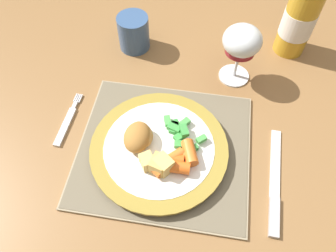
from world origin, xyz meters
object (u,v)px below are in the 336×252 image
object	(u,v)px
fork	(67,123)
bottle	(302,13)
wine_glass	(242,43)
dining_table	(172,129)
table_knife	(275,189)
dinner_plate	(159,149)
drinking_cup	(134,32)

from	to	relation	value
fork	bottle	world-z (taller)	bottle
wine_glass	bottle	size ratio (longest dim) A/B	0.49
fork	bottle	bearing A→B (deg)	32.86
dining_table	bottle	distance (m)	0.38
table_knife	bottle	distance (m)	0.39
fork	table_knife	xyz separation A→B (m)	(0.42, -0.08, 0.00)
table_knife	bottle	size ratio (longest dim) A/B	0.78
dinner_plate	table_knife	world-z (taller)	dinner_plate
dinner_plate	drinking_cup	distance (m)	0.31
dinner_plate	fork	world-z (taller)	dinner_plate
wine_glass	bottle	bearing A→B (deg)	41.55
dinner_plate	fork	distance (m)	0.20
bottle	wine_glass	bearing A→B (deg)	-138.45
dining_table	drinking_cup	bearing A→B (deg)	124.94
dinner_plate	drinking_cup	xyz separation A→B (m)	(-0.11, 0.29, 0.03)
dining_table	fork	world-z (taller)	fork
dining_table	drinking_cup	distance (m)	0.24
table_knife	wine_glass	xyz separation A→B (m)	(-0.09, 0.26, 0.10)
table_knife	wine_glass	size ratio (longest dim) A/B	1.59
wine_glass	bottle	distance (m)	0.17
fork	drinking_cup	size ratio (longest dim) A/B	1.61
table_knife	drinking_cup	size ratio (longest dim) A/B	2.61
fork	wine_glass	xyz separation A→B (m)	(0.33, 0.18, 0.10)
table_knife	dinner_plate	bearing A→B (deg)	169.55
dinner_plate	bottle	size ratio (longest dim) A/B	0.94
dinner_plate	wine_glass	xyz separation A→B (m)	(0.13, 0.22, 0.08)
fork	table_knife	world-z (taller)	table_knife
bottle	drinking_cup	xyz separation A→B (m)	(-0.37, -0.05, -0.06)
dinner_plate	table_knife	distance (m)	0.22
fork	wine_glass	size ratio (longest dim) A/B	0.98
drinking_cup	dining_table	bearing A→B (deg)	-55.06
dinner_plate	fork	bearing A→B (deg)	168.82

